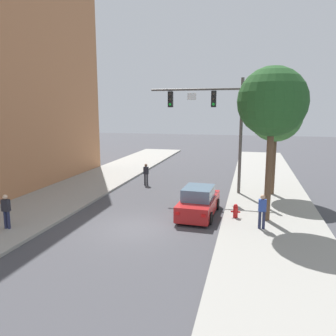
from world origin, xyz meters
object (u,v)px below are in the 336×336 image
street_tree_second (276,116)px  street_tree_nearest (272,102)px  traffic_signal_mast (215,115)px  pedestrian_crossing_road (146,173)px  pedestrian_sidewalk_right_walker (262,210)px  car_lead_red (199,202)px  fire_hydrant (236,211)px  pedestrian_sidewalk_left_walker (6,210)px

street_tree_second → street_tree_nearest: bearing=-95.7°
street_tree_nearest → street_tree_second: 5.62m
traffic_signal_mast → street_tree_second: 3.84m
pedestrian_crossing_road → pedestrian_sidewalk_right_walker: size_ratio=1.00×
car_lead_red → fire_hydrant: size_ratio=5.97×
traffic_signal_mast → pedestrian_sidewalk_right_walker: (3.00, -6.64, -4.26)m
car_lead_red → street_tree_nearest: (3.52, -0.34, 5.28)m
car_lead_red → fire_hydrant: bearing=-9.9°
pedestrian_sidewalk_right_walker → pedestrian_sidewalk_left_walker: bearing=-166.2°
pedestrian_crossing_road → street_tree_nearest: bearing=-37.9°
fire_hydrant → street_tree_nearest: bearing=0.3°
pedestrian_sidewalk_left_walker → street_tree_second: (12.42, 9.78, 4.21)m
pedestrian_crossing_road → traffic_signal_mast: bearing=-14.4°
pedestrian_crossing_road → street_tree_nearest: (8.48, -6.60, 5.09)m
traffic_signal_mast → pedestrian_sidewalk_right_walker: size_ratio=4.57×
pedestrian_crossing_road → fire_hydrant: pedestrian_crossing_road is taller
traffic_signal_mast → pedestrian_sidewalk_left_walker: 13.50m
traffic_signal_mast → street_tree_nearest: size_ratio=0.99×
car_lead_red → traffic_signal_mast: bearing=87.2°
car_lead_red → pedestrian_sidewalk_left_walker: bearing=-151.3°
traffic_signal_mast → pedestrian_sidewalk_right_walker: 8.44m
fire_hydrant → street_tree_nearest: 5.70m
pedestrian_crossing_road → car_lead_red: bearing=-51.6°
pedestrian_sidewalk_right_walker → traffic_signal_mast: bearing=114.3°
pedestrian_crossing_road → street_tree_nearest: street_tree_nearest is taller
car_lead_red → pedestrian_sidewalk_right_walker: bearing=-27.9°
pedestrian_crossing_road → pedestrian_sidewalk_right_walker: pedestrian_sidewalk_right_walker is taller
street_tree_nearest → pedestrian_sidewalk_right_walker: bearing=-101.3°
car_lead_red → pedestrian_sidewalk_left_walker: (-8.35, -4.57, 0.34)m
street_tree_second → traffic_signal_mast: bearing=-175.7°
car_lead_red → pedestrian_sidewalk_right_walker: pedestrian_sidewalk_right_walker is taller
fire_hydrant → pedestrian_sidewalk_right_walker: bearing=-47.4°
car_lead_red → street_tree_second: size_ratio=0.63×
street_tree_nearest → street_tree_second: size_ratio=1.10×
pedestrian_sidewalk_right_walker → pedestrian_crossing_road: bearing=135.8°
pedestrian_sidewalk_right_walker → street_tree_second: (0.83, 6.93, 4.21)m
pedestrian_crossing_road → fire_hydrant: size_ratio=2.28×
traffic_signal_mast → pedestrian_sidewalk_right_walker: traffic_signal_mast is taller
street_tree_second → fire_hydrant: bearing=-110.6°
pedestrian_sidewalk_left_walker → fire_hydrant: bearing=22.2°
pedestrian_sidewalk_right_walker → street_tree_nearest: 5.13m
car_lead_red → pedestrian_crossing_road: (-4.96, 6.26, 0.19)m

